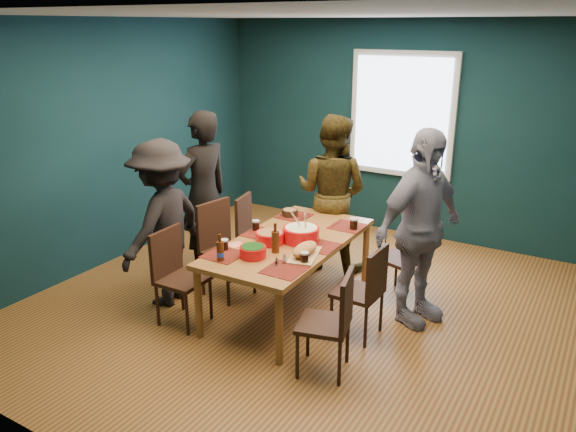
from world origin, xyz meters
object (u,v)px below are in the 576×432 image
cutting_board (305,251)px  dining_table (290,247)px  person_right (420,229)px  chair_left_mid (221,241)px  person_far_left (204,194)px  bowl_salad (270,237)px  bowl_dumpling (301,234)px  chair_right_far (408,254)px  chair_right_near (334,316)px  chair_left_near (175,269)px  person_back (332,193)px  bowl_herbs (253,251)px  chair_right_mid (366,286)px  person_near_left (163,224)px  chair_left_far (251,227)px

cutting_board → dining_table: bearing=123.7°
person_right → chair_left_mid: bearing=124.7°
person_far_left → bowl_salad: bearing=80.7°
dining_table → bowl_salad: size_ratio=7.13×
chair_left_mid → bowl_dumpling: bowl_dumpling is taller
person_far_left → bowl_salad: size_ratio=6.76×
chair_right_far → chair_right_near: 1.51m
chair_left_near → chair_right_far: size_ratio=1.06×
dining_table → person_back: person_back is taller
bowl_salad → bowl_herbs: bearing=-81.8°
bowl_herbs → cutting_board: cutting_board is taller
bowl_herbs → chair_right_far: bearing=53.2°
dining_table → chair_right_mid: chair_right_mid is taller
dining_table → person_near_left: person_near_left is taller
chair_left_far → chair_left_near: (0.07, -1.32, 0.02)m
chair_left_mid → bowl_salad: size_ratio=3.60×
chair_left_mid → bowl_dumpling: (0.89, 0.06, 0.23)m
chair_left_far → chair_right_mid: same height
chair_right_near → person_near_left: (-1.97, 0.26, 0.32)m
dining_table → chair_left_near: (-0.78, -0.73, -0.13)m
person_right → cutting_board: 1.05m
cutting_board → bowl_herbs: bearing=-162.1°
person_near_left → person_back: bearing=144.4°
chair_left_far → chair_right_far: (1.74, 0.18, -0.01)m
dining_table → cutting_board: size_ratio=3.47×
bowl_salad → cutting_board: size_ratio=0.49×
person_right → chair_right_near: bearing=-171.8°
chair_left_mid → cutting_board: chair_left_mid is taller
chair_right_far → bowl_dumpling: (-0.78, -0.74, 0.30)m
bowl_dumpling → cutting_board: bowl_dumpling is taller
dining_table → chair_right_mid: bearing=-8.9°
chair_left_far → person_back: bearing=26.1°
chair_right_mid → chair_left_mid: bearing=178.8°
chair_left_far → person_near_left: size_ratio=0.52×
person_right → bowl_dumpling: bearing=132.5°
chair_left_far → person_right: bearing=-16.8°
chair_right_mid → chair_right_near: chair_right_near is taller
bowl_dumpling → chair_right_far: bearing=43.5°
chair_left_near → person_near_left: bearing=143.7°
chair_left_far → chair_right_near: bearing=-49.8°
chair_right_near → cutting_board: 0.75m
chair_right_far → person_near_left: person_near_left is taller
dining_table → chair_left_near: 1.08m
bowl_salad → bowl_dumpling: bowl_dumpling is taller
chair_left_near → chair_right_near: size_ratio=1.03×
person_far_left → bowl_salad: 1.22m
chair_left_near → cutting_board: 1.21m
chair_left_far → chair_left_mid: size_ratio=0.89×
chair_left_far → cutting_board: (1.15, -0.86, 0.27)m
chair_right_far → person_far_left: 2.23m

